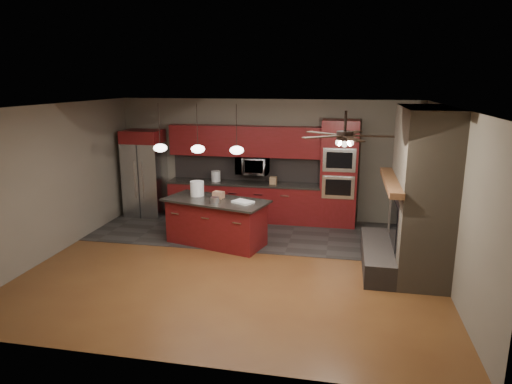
% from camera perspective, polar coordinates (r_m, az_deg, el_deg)
% --- Properties ---
extents(ground, '(7.00, 7.00, 0.00)m').
position_cam_1_polar(ground, '(8.29, -2.41, -9.04)').
color(ground, brown).
rests_on(ground, ground).
extents(ceiling, '(7.00, 6.00, 0.02)m').
position_cam_1_polar(ceiling, '(7.65, -2.62, 10.67)').
color(ceiling, white).
rests_on(ceiling, back_wall).
extents(back_wall, '(7.00, 0.02, 2.80)m').
position_cam_1_polar(back_wall, '(10.73, 1.27, 4.06)').
color(back_wall, '#665D51').
rests_on(back_wall, ground).
extents(right_wall, '(0.02, 6.00, 2.80)m').
position_cam_1_polar(right_wall, '(7.82, 23.27, -0.77)').
color(right_wall, '#665D51').
rests_on(right_wall, ground).
extents(left_wall, '(0.02, 6.00, 2.80)m').
position_cam_1_polar(left_wall, '(9.31, -23.96, 1.35)').
color(left_wall, '#665D51').
rests_on(left_wall, ground).
extents(slate_tile_patch, '(7.00, 2.40, 0.01)m').
position_cam_1_polar(slate_tile_patch, '(9.93, 0.03, -5.06)').
color(slate_tile_patch, '#2D2A28').
rests_on(slate_tile_patch, ground).
extents(fireplace_column, '(1.30, 2.10, 2.80)m').
position_cam_1_polar(fireplace_column, '(8.14, 19.47, -0.63)').
color(fireplace_column, '#695C4B').
rests_on(fireplace_column, ground).
extents(back_cabinetry, '(3.59, 0.64, 2.20)m').
position_cam_1_polar(back_cabinetry, '(10.67, -1.50, 1.24)').
color(back_cabinetry, maroon).
rests_on(back_cabinetry, ground).
extents(oven_tower, '(0.80, 0.63, 2.38)m').
position_cam_1_polar(oven_tower, '(10.31, 10.31, 2.26)').
color(oven_tower, maroon).
rests_on(oven_tower, ground).
extents(microwave, '(0.73, 0.41, 0.50)m').
position_cam_1_polar(microwave, '(10.56, -0.44, 3.35)').
color(microwave, silver).
rests_on(microwave, back_cabinetry).
extents(refrigerator, '(0.89, 0.75, 2.07)m').
position_cam_1_polar(refrigerator, '(11.30, -13.73, 2.29)').
color(refrigerator, silver).
rests_on(refrigerator, ground).
extents(kitchen_island, '(2.23, 1.45, 0.92)m').
position_cam_1_polar(kitchen_island, '(9.17, -4.99, -3.71)').
color(kitchen_island, maroon).
rests_on(kitchen_island, ground).
extents(white_bucket, '(0.30, 0.30, 0.30)m').
position_cam_1_polar(white_bucket, '(9.36, -7.37, 0.43)').
color(white_bucket, white).
rests_on(white_bucket, kitchen_island).
extents(paint_can, '(0.17, 0.17, 0.11)m').
position_cam_1_polar(paint_can, '(8.78, -5.17, -1.02)').
color(paint_can, silver).
rests_on(paint_can, kitchen_island).
extents(paint_tray, '(0.46, 0.42, 0.04)m').
position_cam_1_polar(paint_tray, '(8.77, -1.64, -1.25)').
color(paint_tray, white).
rests_on(paint_tray, kitchen_island).
extents(cardboard_box, '(0.24, 0.20, 0.13)m').
position_cam_1_polar(cardboard_box, '(9.15, -4.71, -0.35)').
color(cardboard_box, '#A77556').
rests_on(cardboard_box, kitchen_island).
extents(counter_bucket, '(0.28, 0.28, 0.24)m').
position_cam_1_polar(counter_bucket, '(10.77, -5.04, 2.00)').
color(counter_bucket, silver).
rests_on(counter_bucket, back_cabinetry).
extents(counter_box, '(0.16, 0.13, 0.17)m').
position_cam_1_polar(counter_box, '(10.43, 2.17, 1.46)').
color(counter_box, '#95704C').
rests_on(counter_box, back_cabinetry).
extents(pendant_left, '(0.26, 0.26, 0.92)m').
position_cam_1_polar(pendant_left, '(8.92, -11.88, 5.44)').
color(pendant_left, black).
rests_on(pendant_left, ceiling).
extents(pendant_center, '(0.26, 0.26, 0.92)m').
position_cam_1_polar(pendant_center, '(8.65, -7.28, 5.38)').
color(pendant_center, black).
rests_on(pendant_center, ceiling).
extents(pendant_right, '(0.26, 0.26, 0.92)m').
position_cam_1_polar(pendant_right, '(8.45, -2.42, 5.27)').
color(pendant_right, black).
rests_on(pendant_right, ceiling).
extents(ceiling_fan, '(1.27, 1.33, 0.41)m').
position_cam_1_polar(ceiling_fan, '(6.66, 11.05, 7.01)').
color(ceiling_fan, black).
rests_on(ceiling_fan, ceiling).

